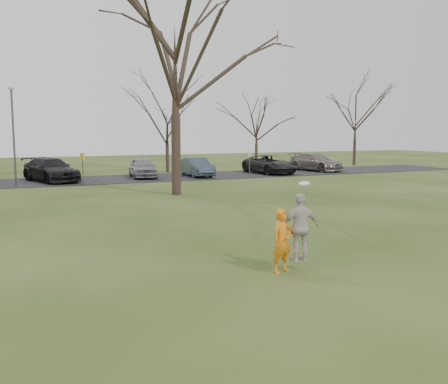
{
  "coord_description": "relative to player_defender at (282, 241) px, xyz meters",
  "views": [
    {
      "loc": [
        -6.41,
        -10.54,
        3.47
      ],
      "look_at": [
        0.0,
        4.0,
        1.5
      ],
      "focal_mm": 39.43,
      "sensor_mm": 36.0,
      "label": 1
    }
  ],
  "objects": [
    {
      "name": "lamp_post",
      "position": [
        -5.67,
        22.79,
        3.18
      ],
      "size": [
        0.34,
        0.34,
        6.27
      ],
      "color": "#47474C",
      "rests_on": "ground"
    },
    {
      "name": "car_4",
      "position": [
        3.07,
        25.52,
        -0.01
      ],
      "size": [
        2.28,
        4.56,
        1.49
      ],
      "primitive_type": "imported",
      "rotation": [
        0.0,
        0.0,
        -0.12
      ],
      "color": "gray",
      "rests_on": "parking_strip"
    },
    {
      "name": "ground",
      "position": [
        0.33,
        0.29,
        -0.79
      ],
      "size": [
        120.0,
        120.0,
        0.0
      ],
      "primitive_type": "plane",
      "color": "#1E380F",
      "rests_on": "ground"
    },
    {
      "name": "car_7",
      "position": [
        18.44,
        25.55,
        0.0
      ],
      "size": [
        3.12,
        5.54,
        1.51
      ],
      "primitive_type": "imported",
      "rotation": [
        0.0,
        0.0,
        0.2
      ],
      "color": "slate",
      "rests_on": "parking_strip"
    },
    {
      "name": "catching_play",
      "position": [
        0.5,
        -0.04,
        0.31
      ],
      "size": [
        1.04,
        0.5,
        2.0
      ],
      "color": "beige",
      "rests_on": "ground"
    },
    {
      "name": "small_tree_row",
      "position": [
        4.72,
        30.35,
        3.1
      ],
      "size": [
        55.0,
        5.9,
        8.5
      ],
      "color": "#352821",
      "rests_on": "ground"
    },
    {
      "name": "player_defender",
      "position": [
        0.0,
        0.0,
        0.0
      ],
      "size": [
        0.65,
        0.5,
        1.59
      ],
      "primitive_type": "imported",
      "rotation": [
        0.0,
        0.0,
        0.24
      ],
      "color": "orange",
      "rests_on": "ground"
    },
    {
      "name": "sign_yellow",
      "position": [
        -1.67,
        22.29,
        0.66
      ],
      "size": [
        0.35,
        0.35,
        2.08
      ],
      "color": "#47474C",
      "rests_on": "ground"
    },
    {
      "name": "car_6",
      "position": [
        13.46,
        24.86,
        -0.01
      ],
      "size": [
        2.89,
        5.55,
        1.49
      ],
      "primitive_type": "imported",
      "rotation": [
        0.0,
        0.0,
        0.08
      ],
      "color": "black",
      "rests_on": "parking_strip"
    },
    {
      "name": "car_5",
      "position": [
        7.09,
        24.81,
        -0.04
      ],
      "size": [
        1.52,
        4.32,
        1.42
      ],
      "primitive_type": "imported",
      "rotation": [
        0.0,
        0.0,
        -0.0
      ],
      "color": "#333F4D",
      "rests_on": "parking_strip"
    },
    {
      "name": "car_3",
      "position": [
        -3.4,
        25.23,
        0.05
      ],
      "size": [
        3.97,
        5.95,
        1.6
      ],
      "primitive_type": "imported",
      "rotation": [
        0.0,
        0.0,
        0.34
      ],
      "color": "black",
      "rests_on": "parking_strip"
    },
    {
      "name": "sign_white",
      "position": [
        10.33,
        22.29,
        0.66
      ],
      "size": [
        0.35,
        0.35,
        2.08
      ],
      "color": "#47474C",
      "rests_on": "ground"
    },
    {
      "name": "big_tree",
      "position": [
        2.33,
        15.29,
        6.21
      ],
      "size": [
        9.0,
        9.0,
        14.0
      ],
      "primitive_type": null,
      "color": "#352821",
      "rests_on": "ground"
    },
    {
      "name": "parking_strip",
      "position": [
        0.33,
        25.29,
        -0.77
      ],
      "size": [
        62.0,
        6.5,
        0.04
      ],
      "primitive_type": "cube",
      "color": "black",
      "rests_on": "ground"
    }
  ]
}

